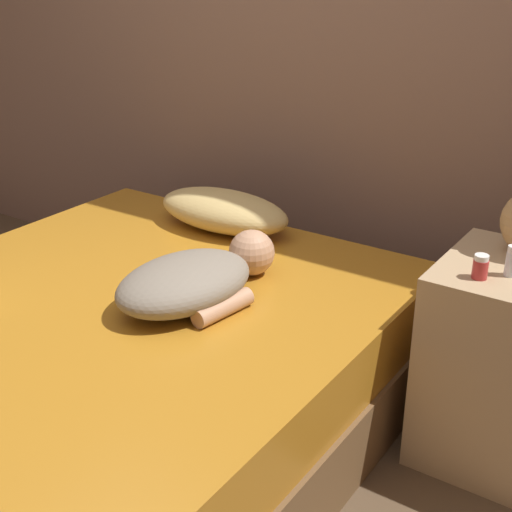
{
  "coord_description": "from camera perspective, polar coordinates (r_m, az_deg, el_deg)",
  "views": [
    {
      "loc": [
        1.54,
        -1.45,
        1.56
      ],
      "look_at": [
        0.4,
        0.23,
        0.68
      ],
      "focal_mm": 50.0,
      "sensor_mm": 36.0,
      "label": 1
    }
  ],
  "objects": [
    {
      "name": "bottle_clear",
      "position": [
        2.2,
        19.75,
        -0.41
      ],
      "size": [
        0.03,
        0.03,
        0.09
      ],
      "color": "silver",
      "rests_on": "nightstand"
    },
    {
      "name": "ground_plane",
      "position": [
        2.63,
        -10.35,
        -13.34
      ],
      "size": [
        12.0,
        12.0,
        0.0
      ],
      "primitive_type": "plane",
      "color": "brown"
    },
    {
      "name": "bottle_red",
      "position": [
        2.16,
        17.51,
        -0.84
      ],
      "size": [
        0.05,
        0.05,
        0.07
      ],
      "color": "#B72D2D",
      "rests_on": "nightstand"
    },
    {
      "name": "pillow",
      "position": [
        2.9,
        -2.61,
        3.65
      ],
      "size": [
        0.59,
        0.3,
        0.15
      ],
      "color": "tan",
      "rests_on": "bed"
    },
    {
      "name": "bed",
      "position": [
        2.49,
        -10.77,
        -8.8
      ],
      "size": [
        1.64,
        1.82,
        0.5
      ],
      "color": "brown",
      "rests_on": "ground_plane"
    },
    {
      "name": "person_lying",
      "position": [
        2.31,
        -4.85,
        -1.8
      ],
      "size": [
        0.4,
        0.66,
        0.16
      ],
      "rotation": [
        0.0,
        0.0,
        -0.15
      ],
      "color": "gray",
      "rests_on": "bed"
    },
    {
      "name": "wall_back",
      "position": [
        3.07,
        4.1,
        18.64
      ],
      "size": [
        8.0,
        0.06,
        2.6
      ],
      "color": "#846656",
      "rests_on": "ground_plane"
    }
  ]
}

